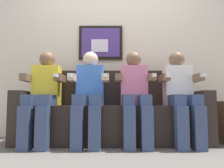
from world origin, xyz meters
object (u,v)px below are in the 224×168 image
at_px(person_right_center, 135,92).
at_px(person_rightmost, 181,92).
at_px(person_left_center, 89,92).
at_px(couch, 112,117).
at_px(person_leftmost, 43,92).

relative_size(person_right_center, person_rightmost, 1.00).
xyz_separation_m(person_left_center, person_right_center, (0.53, 0.00, -0.00)).
bearing_deg(couch, person_left_center, -147.72).
xyz_separation_m(person_leftmost, person_rightmost, (1.60, -0.00, 0.00)).
bearing_deg(couch, person_right_center, -32.17).
bearing_deg(person_rightmost, person_leftmost, 179.98).
height_order(person_leftmost, person_right_center, same).
distance_m(couch, person_leftmost, 0.87).
relative_size(couch, person_right_center, 2.05).
distance_m(couch, person_rightmost, 0.87).
distance_m(person_leftmost, person_rightmost, 1.60).
relative_size(person_left_center, person_rightmost, 1.00).
distance_m(couch, person_right_center, 0.43).
relative_size(person_leftmost, person_left_center, 1.00).
height_order(couch, person_leftmost, person_leftmost).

